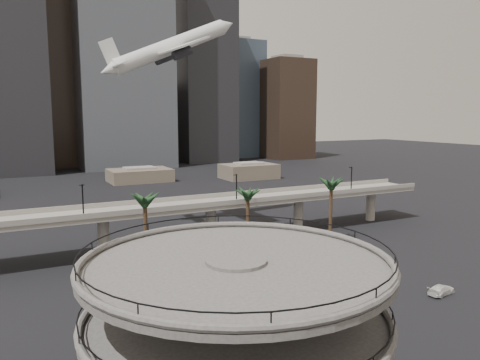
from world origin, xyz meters
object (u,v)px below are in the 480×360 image
car_c (441,290)px  airborne_jet (171,47)px  overpass (160,212)px  car_b (302,310)px  parking_ramp (236,345)px  car_a (277,308)px

car_c → airborne_jet: bearing=10.9°
overpass → car_b: bearing=-79.8°
parking_ramp → car_a: size_ratio=5.40×
overpass → airborne_jet: (7.90, 14.26, 33.91)m
car_c → overpass: bearing=24.8°
parking_ramp → car_b: (19.99, 20.10, -9.08)m
car_c → car_a: bearing=67.3°
airborne_jet → car_b: bearing=-93.5°
parking_ramp → airborne_jet: bearing=74.1°
overpass → airborne_jet: bearing=61.0°
airborne_jet → car_a: bearing=-96.5°
car_a → car_c: car_c is taller
car_a → car_b: car_b is taller
car_c → car_b: bearing=71.1°
parking_ramp → airborne_jet: size_ratio=0.68×
car_b → car_c: (22.52, -3.54, -0.02)m
overpass → car_c: (29.51, -42.44, -6.61)m
parking_ramp → car_a: 29.68m
airborne_jet → car_b: airborne_jet is taller
overpass → airborne_jet: airborne_jet is taller
airborne_jet → car_c: bearing=-71.7°
parking_ramp → overpass: size_ratio=0.17×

